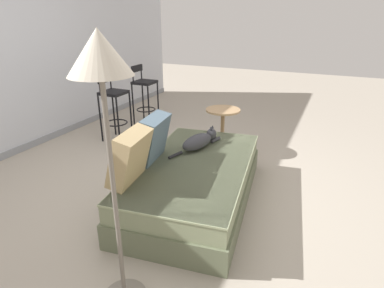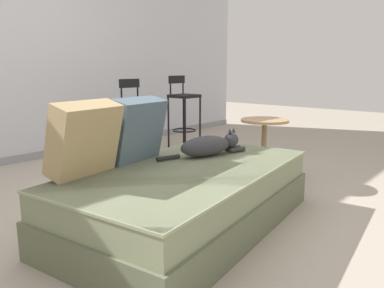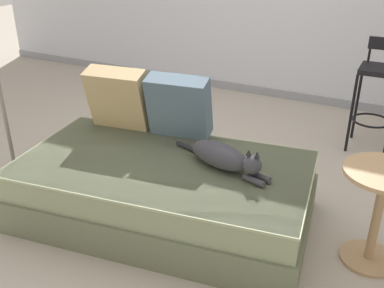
{
  "view_description": "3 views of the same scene",
  "coord_description": "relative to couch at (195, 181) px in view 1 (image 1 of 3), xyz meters",
  "views": [
    {
      "loc": [
        -2.49,
        -1.51,
        1.72
      ],
      "look_at": [
        0.15,
        -0.3,
        0.53
      ],
      "focal_mm": 30.0,
      "sensor_mm": 36.0,
      "label": 1
    },
    {
      "loc": [
        -1.77,
        -1.98,
        1.04
      ],
      "look_at": [
        0.15,
        -0.3,
        0.53
      ],
      "focal_mm": 35.0,
      "sensor_mm": 36.0,
      "label": 2
    },
    {
      "loc": [
        1.28,
        -2.51,
        1.72
      ],
      "look_at": [
        0.15,
        -0.3,
        0.53
      ],
      "focal_mm": 42.0,
      "sensor_mm": 36.0,
      "label": 3
    }
  ],
  "objects": [
    {
      "name": "cat",
      "position": [
        0.36,
        0.11,
        0.27
      ],
      "size": [
        0.72,
        0.29,
        0.19
      ],
      "color": "#333338",
      "rests_on": "couch"
    },
    {
      "name": "couch",
      "position": [
        0.0,
        0.0,
        0.0
      ],
      "size": [
        1.95,
        1.24,
        0.41
      ],
      "color": "#636B50",
      "rests_on": "ground"
    },
    {
      "name": "floor_lamp",
      "position": [
        -1.27,
        -0.07,
        1.19
      ],
      "size": [
        0.32,
        0.32,
        1.66
      ],
      "color": "slate",
      "rests_on": "ground"
    },
    {
      "name": "throw_pillow_middle",
      "position": [
        -0.1,
        0.39,
        0.42
      ],
      "size": [
        0.45,
        0.3,
        0.44
      ],
      "color": "#4C6070",
      "rests_on": "couch"
    },
    {
      "name": "ground_plane",
      "position": [
        0.0,
        0.4,
        -0.21
      ],
      "size": [
        16.0,
        16.0,
        0.0
      ],
      "primitive_type": "plane",
      "color": "#A89E8E",
      "rests_on": "ground"
    },
    {
      "name": "wall_baseboard_trim",
      "position": [
        0.0,
        2.6,
        -0.16
      ],
      "size": [
        8.0,
        0.02,
        0.09
      ],
      "primitive_type": "cube",
      "color": "gray",
      "rests_on": "ground"
    },
    {
      "name": "bar_stool_by_doorway",
      "position": [
        1.83,
        1.72,
        0.35
      ],
      "size": [
        0.32,
        0.32,
        0.95
      ],
      "color": "black",
      "rests_on": "ground"
    },
    {
      "name": "throw_pillow_corner",
      "position": [
        -0.55,
        0.33,
        0.43
      ],
      "size": [
        0.46,
        0.31,
        0.45
      ],
      "color": "tan",
      "rests_on": "couch"
    },
    {
      "name": "side_table",
      "position": [
        1.25,
        0.17,
        0.17
      ],
      "size": [
        0.44,
        0.44,
        0.58
      ],
      "color": "tan",
      "rests_on": "ground"
    },
    {
      "name": "bar_stool_near_window",
      "position": [
        1.04,
        1.72,
        0.34
      ],
      "size": [
        0.33,
        0.33,
        0.93
      ],
      "color": "black",
      "rests_on": "ground"
    }
  ]
}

